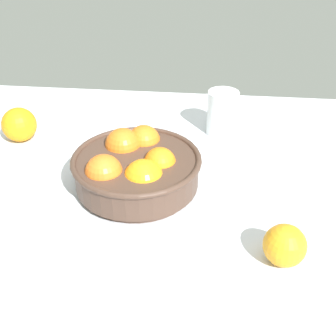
# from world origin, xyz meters

# --- Properties ---
(ground_plane) EXTENTS (1.37, 1.09, 0.03)m
(ground_plane) POSITION_xyz_m (0.00, 0.00, -0.01)
(ground_plane) COLOR silver
(fruit_bowl) EXTENTS (0.26, 0.26, 0.10)m
(fruit_bowl) POSITION_xyz_m (-0.05, 0.05, 0.05)
(fruit_bowl) COLOR #473328
(fruit_bowl) RESTS_ON ground_plane
(second_glass) EXTENTS (0.08, 0.08, 0.11)m
(second_glass) POSITION_xyz_m (0.12, 0.31, 0.05)
(second_glass) COLOR white
(second_glass) RESTS_ON ground_plane
(loose_orange_1) EXTENTS (0.07, 0.07, 0.07)m
(loose_orange_1) POSITION_xyz_m (0.23, -0.14, 0.04)
(loose_orange_1) COLOR orange
(loose_orange_1) RESTS_ON ground_plane
(loose_orange_3) EXTENTS (0.08, 0.08, 0.08)m
(loose_orange_3) POSITION_xyz_m (-0.36, 0.22, 0.04)
(loose_orange_3) COLOR orange
(loose_orange_3) RESTS_ON ground_plane
(spoon) EXTENTS (0.12, 0.13, 0.01)m
(spoon) POSITION_xyz_m (-0.12, 0.23, 0.00)
(spoon) COLOR silver
(spoon) RESTS_ON ground_plane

